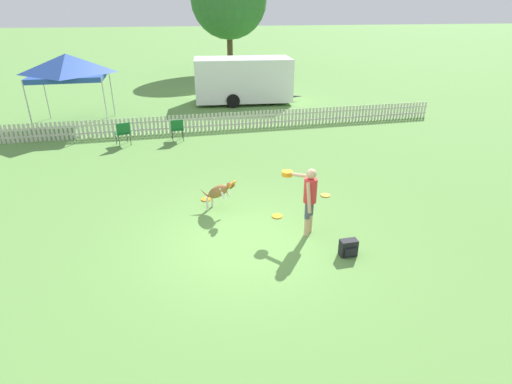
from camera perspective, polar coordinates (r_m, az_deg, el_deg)
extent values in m
plane|color=#5B8C42|center=(8.63, -1.43, -7.18)|extent=(240.00, 240.00, 0.00)
cylinder|color=tan|center=(8.82, 7.23, -4.98)|extent=(0.11, 0.11, 0.43)
cylinder|color=#474C5B|center=(8.64, 7.37, -2.71)|extent=(0.12, 0.12, 0.35)
cylinder|color=tan|center=(8.99, 7.70, -4.41)|extent=(0.11, 0.11, 0.43)
cylinder|color=#474C5B|center=(8.80, 7.84, -2.18)|extent=(0.12, 0.12, 0.35)
cylinder|color=red|center=(8.53, 7.77, 0.23)|extent=(0.40, 0.40, 0.54)
sphere|color=tan|center=(8.38, 7.92, 2.58)|extent=(0.22, 0.22, 0.22)
cylinder|color=tan|center=(8.37, 7.56, -0.86)|extent=(0.12, 0.21, 0.66)
cylinder|color=tan|center=(8.72, 6.34, 2.39)|extent=(0.50, 0.54, 0.14)
cylinder|color=orange|center=(8.89, 4.48, 2.43)|extent=(0.25, 0.25, 0.02)
cylinder|color=orange|center=(8.88, 4.48, 2.58)|extent=(0.25, 0.25, 0.02)
cylinder|color=orange|center=(8.87, 4.49, 2.74)|extent=(0.25, 0.25, 0.02)
cylinder|color=orange|center=(8.86, 4.49, 2.90)|extent=(0.25, 0.25, 0.02)
ellipsoid|color=olive|center=(9.72, -5.44, 0.08)|extent=(0.71, 0.68, 0.58)
ellipsoid|color=silver|center=(9.74, -5.43, -0.21)|extent=(0.37, 0.36, 0.28)
sphere|color=olive|center=(9.45, -3.73, 0.93)|extent=(0.17, 0.17, 0.17)
cone|color=olive|center=(9.40, -3.38, 1.10)|extent=(0.17, 0.17, 0.14)
cylinder|color=orange|center=(9.40, -3.38, 1.10)|extent=(0.29, 0.30, 0.22)
cone|color=olive|center=(9.48, -3.72, 1.43)|extent=(0.05, 0.05, 0.08)
cone|color=olive|center=(9.40, -4.04, 1.22)|extent=(0.05, 0.05, 0.08)
cylinder|color=silver|center=(10.08, -6.28, -1.21)|extent=(0.06, 0.06, 0.35)
cylinder|color=silver|center=(9.92, -6.97, -1.69)|extent=(0.06, 0.06, 0.35)
cylinder|color=silver|center=(9.69, -4.22, 0.20)|extent=(0.16, 0.15, 0.28)
cylinder|color=silver|center=(9.54, -4.84, -0.23)|extent=(0.16, 0.15, 0.28)
cone|color=olive|center=(9.99, -7.42, -0.11)|extent=(0.28, 0.25, 0.22)
cylinder|color=orange|center=(10.54, -7.14, -1.03)|extent=(0.25, 0.25, 0.02)
cylinder|color=orange|center=(9.64, 3.04, -3.46)|extent=(0.25, 0.25, 0.02)
cylinder|color=orange|center=(10.85, 9.89, -0.46)|extent=(0.25, 0.25, 0.02)
cube|color=black|center=(8.33, 13.05, -7.74)|extent=(0.35, 0.19, 0.35)
cube|color=black|center=(8.26, 13.37, -8.36)|extent=(0.24, 0.04, 0.17)
cube|color=beige|center=(16.61, -7.82, 9.30)|extent=(20.69, 0.04, 0.06)
cube|color=beige|center=(16.53, -7.88, 10.30)|extent=(20.69, 0.04, 0.06)
cube|color=beige|center=(17.51, -32.53, 6.94)|extent=(0.09, 0.02, 0.71)
cube|color=beige|center=(17.46, -32.05, 7.01)|extent=(0.09, 0.02, 0.71)
cube|color=beige|center=(17.41, -31.57, 7.08)|extent=(0.09, 0.02, 0.71)
cube|color=beige|center=(17.36, -31.08, 7.14)|extent=(0.09, 0.02, 0.71)
cube|color=beige|center=(17.31, -30.60, 7.21)|extent=(0.09, 0.02, 0.71)
cube|color=beige|center=(17.27, -30.10, 7.28)|extent=(0.09, 0.02, 0.71)
cube|color=beige|center=(17.22, -29.61, 7.35)|extent=(0.09, 0.02, 0.71)
cube|color=beige|center=(17.18, -29.11, 7.42)|extent=(0.09, 0.02, 0.71)
cube|color=beige|center=(17.14, -28.61, 7.49)|extent=(0.09, 0.02, 0.71)
cube|color=beige|center=(17.09, -28.11, 7.56)|extent=(0.09, 0.02, 0.71)
cube|color=beige|center=(17.05, -27.61, 7.63)|extent=(0.09, 0.02, 0.71)
cube|color=beige|center=(17.02, -27.10, 7.69)|extent=(0.09, 0.02, 0.71)
cube|color=beige|center=(16.98, -26.59, 7.76)|extent=(0.09, 0.02, 0.71)
cube|color=beige|center=(16.94, -26.08, 7.83)|extent=(0.09, 0.02, 0.71)
cube|color=beige|center=(16.91, -25.56, 7.90)|extent=(0.09, 0.02, 0.71)
cube|color=beige|center=(16.88, -25.05, 7.96)|extent=(0.09, 0.02, 0.71)
cube|color=beige|center=(16.84, -24.53, 8.03)|extent=(0.09, 0.02, 0.71)
cube|color=beige|center=(16.81, -24.01, 8.10)|extent=(0.09, 0.02, 0.71)
cube|color=beige|center=(16.79, -23.49, 8.16)|extent=(0.09, 0.02, 0.71)
cube|color=beige|center=(16.76, -22.96, 8.23)|extent=(0.09, 0.02, 0.71)
cube|color=beige|center=(16.73, -22.44, 8.29)|extent=(0.09, 0.02, 0.71)
cube|color=beige|center=(16.71, -21.91, 8.35)|extent=(0.09, 0.02, 0.71)
cube|color=beige|center=(16.68, -21.38, 8.42)|extent=(0.09, 0.02, 0.71)
cube|color=beige|center=(16.66, -20.85, 8.48)|extent=(0.09, 0.02, 0.71)
cube|color=beige|center=(16.64, -20.31, 8.54)|extent=(0.09, 0.02, 0.71)
cube|color=beige|center=(16.62, -19.78, 8.60)|extent=(0.09, 0.02, 0.71)
cube|color=beige|center=(16.61, -19.24, 8.67)|extent=(0.09, 0.02, 0.71)
cube|color=beige|center=(16.59, -18.71, 8.73)|extent=(0.09, 0.02, 0.71)
cube|color=beige|center=(16.57, -18.17, 8.79)|extent=(0.09, 0.02, 0.71)
cube|color=beige|center=(16.56, -17.63, 8.84)|extent=(0.09, 0.02, 0.71)
cube|color=beige|center=(16.55, -17.09, 8.90)|extent=(0.09, 0.02, 0.71)
cube|color=beige|center=(16.54, -16.55, 8.96)|extent=(0.09, 0.02, 0.71)
cube|color=beige|center=(16.53, -16.01, 9.02)|extent=(0.09, 0.02, 0.71)
cube|color=beige|center=(16.52, -15.46, 9.07)|extent=(0.09, 0.02, 0.71)
cube|color=beige|center=(16.52, -14.92, 9.13)|extent=(0.09, 0.02, 0.71)
cube|color=beige|center=(16.51, -14.38, 9.19)|extent=(0.09, 0.02, 0.71)
cube|color=beige|center=(16.51, -13.83, 9.24)|extent=(0.09, 0.02, 0.71)
cube|color=beige|center=(16.51, -13.29, 9.29)|extent=(0.09, 0.02, 0.71)
cube|color=beige|center=(16.51, -12.74, 9.34)|extent=(0.09, 0.02, 0.71)
cube|color=beige|center=(16.51, -12.20, 9.40)|extent=(0.09, 0.02, 0.71)
cube|color=beige|center=(16.51, -11.65, 9.45)|extent=(0.09, 0.02, 0.71)
cube|color=beige|center=(16.52, -11.11, 9.50)|extent=(0.09, 0.02, 0.71)
cube|color=beige|center=(16.52, -10.56, 9.55)|extent=(0.09, 0.02, 0.71)
cube|color=beige|center=(16.53, -10.02, 9.59)|extent=(0.09, 0.02, 0.71)
cube|color=beige|center=(16.54, -9.48, 9.64)|extent=(0.09, 0.02, 0.71)
cube|color=beige|center=(16.55, -8.93, 9.69)|extent=(0.09, 0.02, 0.71)
cube|color=beige|center=(16.56, -8.39, 9.73)|extent=(0.09, 0.02, 0.71)
cube|color=beige|center=(16.57, -7.85, 9.78)|extent=(0.09, 0.02, 0.71)
cube|color=beige|center=(16.59, -7.31, 9.82)|extent=(0.09, 0.02, 0.71)
cube|color=beige|center=(16.60, -6.77, 9.86)|extent=(0.09, 0.02, 0.71)
cube|color=beige|center=(16.62, -6.23, 9.91)|extent=(0.09, 0.02, 0.71)
cube|color=beige|center=(16.64, -5.69, 9.95)|extent=(0.09, 0.02, 0.71)
cube|color=beige|center=(16.66, -5.15, 9.99)|extent=(0.09, 0.02, 0.71)
cube|color=beige|center=(16.68, -4.61, 10.02)|extent=(0.09, 0.02, 0.71)
cube|color=beige|center=(16.71, -4.08, 10.06)|extent=(0.09, 0.02, 0.71)
cube|color=beige|center=(16.73, -3.55, 10.10)|extent=(0.09, 0.02, 0.71)
cube|color=beige|center=(16.76, -3.01, 10.14)|extent=(0.09, 0.02, 0.71)
cube|color=beige|center=(16.78, -2.48, 10.17)|extent=(0.09, 0.02, 0.71)
cube|color=beige|center=(16.81, -1.95, 10.20)|extent=(0.09, 0.02, 0.71)
cube|color=beige|center=(16.84, -1.43, 10.24)|extent=(0.09, 0.02, 0.71)
cube|color=beige|center=(16.87, -0.90, 10.27)|extent=(0.09, 0.02, 0.71)
cube|color=beige|center=(16.91, -0.38, 10.30)|extent=(0.09, 0.02, 0.71)
cube|color=beige|center=(16.94, 0.14, 10.33)|extent=(0.09, 0.02, 0.71)
cube|color=beige|center=(16.98, 0.66, 10.36)|extent=(0.09, 0.02, 0.71)
cube|color=beige|center=(17.01, 1.18, 10.39)|extent=(0.09, 0.02, 0.71)
cube|color=beige|center=(17.05, 1.69, 10.42)|extent=(0.09, 0.02, 0.71)
cube|color=beige|center=(17.09, 2.21, 10.44)|extent=(0.09, 0.02, 0.71)
cube|color=beige|center=(17.13, 2.72, 10.47)|extent=(0.09, 0.02, 0.71)
cube|color=beige|center=(17.18, 3.23, 10.49)|extent=(0.09, 0.02, 0.71)
cube|color=beige|center=(17.22, 3.73, 10.52)|extent=(0.09, 0.02, 0.71)
cube|color=beige|center=(17.26, 4.23, 10.54)|extent=(0.09, 0.02, 0.71)
cube|color=beige|center=(17.31, 4.73, 10.56)|extent=(0.09, 0.02, 0.71)
cube|color=beige|center=(17.36, 5.23, 10.58)|extent=(0.09, 0.02, 0.71)
cube|color=beige|center=(17.41, 5.73, 10.60)|extent=(0.09, 0.02, 0.71)
cube|color=beige|center=(17.46, 6.22, 10.62)|extent=(0.09, 0.02, 0.71)
cube|color=beige|center=(17.51, 6.71, 10.64)|extent=(0.09, 0.02, 0.71)
cube|color=beige|center=(17.56, 7.20, 10.65)|extent=(0.09, 0.02, 0.71)
cube|color=beige|center=(17.61, 7.68, 10.67)|extent=(0.09, 0.02, 0.71)
cube|color=beige|center=(17.67, 8.16, 10.69)|extent=(0.09, 0.02, 0.71)
cube|color=beige|center=(17.72, 8.64, 10.70)|extent=(0.09, 0.02, 0.71)
cube|color=beige|center=(17.78, 9.11, 10.72)|extent=(0.09, 0.02, 0.71)
cube|color=beige|center=(17.84, 9.59, 10.73)|extent=(0.09, 0.02, 0.71)
cube|color=beige|center=(17.90, 10.06, 10.74)|extent=(0.09, 0.02, 0.71)
cube|color=beige|center=(17.96, 10.52, 10.75)|extent=(0.09, 0.02, 0.71)
cube|color=beige|center=(18.02, 10.98, 10.76)|extent=(0.09, 0.02, 0.71)
cube|color=beige|center=(18.08, 11.44, 10.77)|extent=(0.09, 0.02, 0.71)
cube|color=beige|center=(18.15, 11.90, 10.78)|extent=(0.09, 0.02, 0.71)
cube|color=beige|center=(18.21, 12.35, 10.79)|extent=(0.09, 0.02, 0.71)
cube|color=beige|center=(18.28, 12.80, 10.80)|extent=(0.09, 0.02, 0.71)
cube|color=beige|center=(18.35, 13.25, 10.81)|extent=(0.09, 0.02, 0.71)
cube|color=beige|center=(18.42, 13.69, 10.81)|extent=(0.09, 0.02, 0.71)
cube|color=beige|center=(18.49, 14.13, 10.82)|extent=(0.09, 0.02, 0.71)
cube|color=beige|center=(18.56, 14.57, 10.82)|extent=(0.09, 0.02, 0.71)
cube|color=beige|center=(18.63, 15.00, 10.83)|extent=(0.09, 0.02, 0.71)
cube|color=beige|center=(18.70, 15.43, 10.83)|extent=(0.09, 0.02, 0.71)
cube|color=beige|center=(18.77, 15.86, 10.84)|extent=(0.09, 0.02, 0.71)
cube|color=beige|center=(18.85, 16.28, 10.84)|extent=(0.09, 0.02, 0.71)
cube|color=beige|center=(18.92, 16.70, 10.84)|extent=(0.09, 0.02, 0.71)
cube|color=beige|center=(19.00, 17.12, 10.84)|extent=(0.09, 0.02, 0.71)
cube|color=beige|center=(19.08, 17.53, 10.84)|extent=(0.09, 0.02, 0.71)
cube|color=beige|center=(19.16, 17.94, 10.84)|extent=(0.09, 0.02, 0.71)
cube|color=beige|center=(19.24, 18.35, 10.84)|extent=(0.09, 0.02, 0.71)
cube|color=beige|center=(19.32, 18.75, 10.84)|extent=(0.09, 0.02, 0.71)
cube|color=beige|center=(19.40, 19.15, 10.84)|extent=(0.09, 0.02, 0.71)
cube|color=beige|center=(19.48, 19.55, 10.84)|extent=(0.09, 0.02, 0.71)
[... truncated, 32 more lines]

